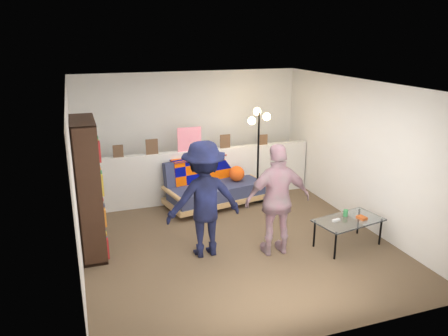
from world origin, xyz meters
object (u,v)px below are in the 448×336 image
(futon_sofa, at_px, (215,186))
(coffee_table, at_px, (349,221))
(person_left, at_px, (204,199))
(person_right, at_px, (278,200))
(bookshelf, at_px, (89,192))
(floor_lamp, at_px, (258,136))

(futon_sofa, height_order, coffee_table, futon_sofa)
(coffee_table, relative_size, person_left, 0.65)
(coffee_table, xyz_separation_m, person_right, (-1.12, 0.16, 0.42))
(futon_sofa, bearing_deg, person_left, -112.28)
(person_left, bearing_deg, bookshelf, -23.47)
(bookshelf, bearing_deg, person_right, -20.09)
(floor_lamp, distance_m, person_right, 2.16)
(person_right, bearing_deg, futon_sofa, -78.07)
(coffee_table, height_order, person_left, person_left)
(person_right, bearing_deg, bookshelf, -15.54)
(futon_sofa, height_order, person_left, person_left)
(bookshelf, relative_size, coffee_table, 1.79)
(coffee_table, relative_size, person_right, 0.67)
(bookshelf, height_order, person_left, bookshelf)
(bookshelf, distance_m, person_right, 2.71)
(futon_sofa, height_order, floor_lamp, floor_lamp)
(futon_sofa, distance_m, bookshelf, 2.61)
(bookshelf, bearing_deg, floor_lamp, 19.65)
(coffee_table, bearing_deg, futon_sofa, 121.67)
(bookshelf, relative_size, person_right, 1.20)
(futon_sofa, distance_m, person_right, 2.16)
(coffee_table, distance_m, person_right, 1.21)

